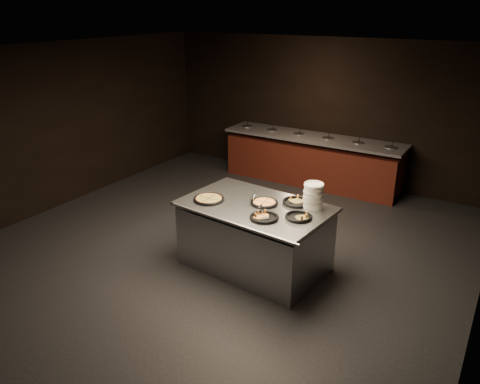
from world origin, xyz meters
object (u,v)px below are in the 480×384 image
at_px(plate_stack, 313,196).
at_px(pan_veggie_whole, 209,199).
at_px(serving_counter, 255,237).
at_px(pan_cheese_whole, 264,203).

bearing_deg(plate_stack, pan_veggie_whole, -159.33).
bearing_deg(plate_stack, serving_counter, -156.46).
height_order(pan_veggie_whole, pan_cheese_whole, same).
xyz_separation_m(serving_counter, pan_veggie_whole, (-0.63, -0.20, 0.52)).
bearing_deg(serving_counter, pan_cheese_whole, 50.79).
distance_m(plate_stack, pan_veggie_whole, 1.43).
xyz_separation_m(plate_stack, pan_cheese_whole, (-0.62, -0.22, -0.15)).
relative_size(serving_counter, plate_stack, 6.06).
bearing_deg(pan_cheese_whole, plate_stack, 19.39).
bearing_deg(pan_cheese_whole, pan_veggie_whole, -158.26).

